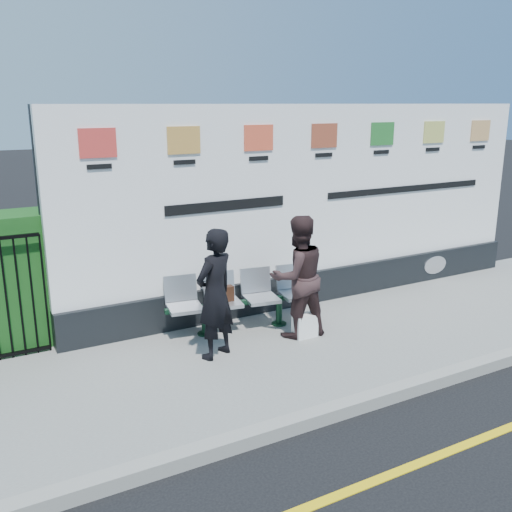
{
  "coord_description": "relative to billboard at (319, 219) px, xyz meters",
  "views": [
    {
      "loc": [
        -4.48,
        -3.19,
        3.13
      ],
      "look_at": [
        -1.1,
        2.93,
        1.25
      ],
      "focal_mm": 40.0,
      "sensor_mm": 36.0,
      "label": 1
    }
  ],
  "objects": [
    {
      "name": "ground",
      "position": [
        -0.5,
        -3.85,
        -1.42
      ],
      "size": [
        80.0,
        80.0,
        0.0
      ],
      "primitive_type": "plane",
      "color": "black"
    },
    {
      "name": "pavement",
      "position": [
        -0.5,
        -1.35,
        -1.36
      ],
      "size": [
        14.0,
        3.0,
        0.12
      ],
      "primitive_type": "cube",
      "color": "gray",
      "rests_on": "ground"
    },
    {
      "name": "handbag_brown",
      "position": [
        -1.87,
        -0.5,
        -0.76
      ],
      "size": [
        0.26,
        0.12,
        0.21
      ],
      "primitive_type": "cube",
      "rotation": [
        0.0,
        0.0,
        -0.02
      ],
      "color": "black",
      "rests_on": "bench"
    },
    {
      "name": "kerb",
      "position": [
        -0.5,
        -2.85,
        -1.35
      ],
      "size": [
        14.0,
        0.18,
        0.14
      ],
      "primitive_type": "cube",
      "color": "gray",
      "rests_on": "ground"
    },
    {
      "name": "billboard",
      "position": [
        0.0,
        0.0,
        0.0
      ],
      "size": [
        8.0,
        0.3,
        3.0
      ],
      "color": "black",
      "rests_on": "pavement"
    },
    {
      "name": "yellow_line",
      "position": [
        -0.5,
        -3.85,
        -1.42
      ],
      "size": [
        14.0,
        0.1,
        0.01
      ],
      "primitive_type": "cube",
      "color": "yellow",
      "rests_on": "ground"
    },
    {
      "name": "bench",
      "position": [
        -1.61,
        -0.55,
        -1.08
      ],
      "size": [
        2.1,
        0.86,
        0.44
      ],
      "primitive_type": null,
      "rotation": [
        0.0,
        0.0,
        -0.16
      ],
      "color": "#AAAEB3",
      "rests_on": "pavement"
    },
    {
      "name": "woman_right",
      "position": [
        -1.06,
        -1.06,
        -0.49
      ],
      "size": [
        0.82,
        0.65,
        1.63
      ],
      "primitive_type": "imported",
      "rotation": [
        0.0,
        0.0,
        3.1
      ],
      "color": "#342122",
      "rests_on": "pavement"
    },
    {
      "name": "woman_left",
      "position": [
        -2.29,
        -1.15,
        -0.5
      ],
      "size": [
        0.69,
        0.59,
        1.61
      ],
      "primitive_type": "imported",
      "rotation": [
        0.0,
        0.0,
        3.57
      ],
      "color": "black",
      "rests_on": "pavement"
    },
    {
      "name": "carrier_bag_white",
      "position": [
        -1.0,
        -1.17,
        -1.15
      ],
      "size": [
        0.31,
        0.19,
        0.31
      ],
      "primitive_type": "cube",
      "color": "white",
      "rests_on": "pavement"
    }
  ]
}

